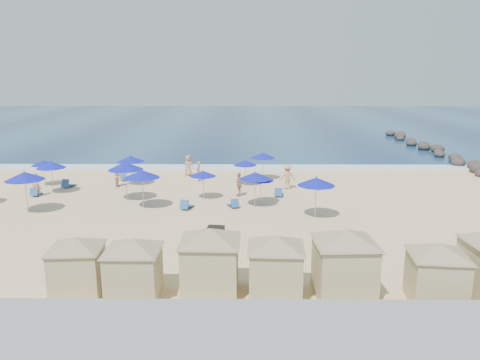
{
  "coord_description": "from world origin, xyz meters",
  "views": [
    {
      "loc": [
        3.61,
        -26.17,
        8.46
      ],
      "look_at": [
        3.39,
        3.0,
        1.74
      ],
      "focal_mm": 35.0,
      "sensor_mm": 36.0,
      "label": 1
    }
  ],
  "objects_px": {
    "cabana_4": "(345,254)",
    "beachgoer_4": "(189,166)",
    "cabana_5": "(437,266)",
    "beachgoer_0": "(37,185)",
    "umbrella_11": "(316,181)",
    "cabana_2": "(210,252)",
    "umbrella_10": "(261,178)",
    "cabana_3": "(276,258)",
    "beachgoer_1": "(119,176)",
    "umbrella_0": "(43,163)",
    "umbrella_7": "(245,163)",
    "rock_jetty": "(429,148)",
    "trash_bin": "(215,235)",
    "beachgoer_2": "(239,184)",
    "umbrella_5": "(125,166)",
    "beachgoer_5": "(198,171)",
    "umbrella_2": "(51,165)",
    "cabana_0": "(77,258)",
    "cabana_1": "(133,260)",
    "umbrella_4": "(131,159)",
    "umbrella_9": "(263,155)",
    "umbrella_12": "(203,174)",
    "umbrella_3": "(25,176)",
    "beachgoer_3": "(287,177)",
    "umbrella_6": "(142,174)",
    "umbrella_8": "(255,176)"
  },
  "relations": [
    {
      "from": "cabana_1",
      "to": "umbrella_2",
      "type": "xyz_separation_m",
      "value": [
        -9.49,
        15.86,
        0.57
      ]
    },
    {
      "from": "umbrella_3",
      "to": "umbrella_11",
      "type": "distance_m",
      "value": 17.58
    },
    {
      "from": "cabana_4",
      "to": "beachgoer_4",
      "type": "xyz_separation_m",
      "value": [
        -8.48,
        21.47,
        -0.81
      ]
    },
    {
      "from": "cabana_1",
      "to": "beachgoer_4",
      "type": "xyz_separation_m",
      "value": [
        -0.41,
        21.71,
        -0.62
      ]
    },
    {
      "from": "umbrella_0",
      "to": "beachgoer_1",
      "type": "distance_m",
      "value": 5.83
    },
    {
      "from": "umbrella_0",
      "to": "umbrella_7",
      "type": "height_order",
      "value": "umbrella_0"
    },
    {
      "from": "trash_bin",
      "to": "cabana_3",
      "type": "relative_size",
      "value": 0.2
    },
    {
      "from": "beachgoer_3",
      "to": "umbrella_6",
      "type": "bearing_deg",
      "value": 17.23
    },
    {
      "from": "cabana_5",
      "to": "umbrella_9",
      "type": "distance_m",
      "value": 21.53
    },
    {
      "from": "cabana_2",
      "to": "umbrella_10",
      "type": "bearing_deg",
      "value": 79.26
    },
    {
      "from": "cabana_2",
      "to": "beachgoer_4",
      "type": "bearing_deg",
      "value": 98.82
    },
    {
      "from": "cabana_4",
      "to": "umbrella_3",
      "type": "bearing_deg",
      "value": 147.91
    },
    {
      "from": "beachgoer_0",
      "to": "beachgoer_1",
      "type": "height_order",
      "value": "beachgoer_0"
    },
    {
      "from": "rock_jetty",
      "to": "beachgoer_1",
      "type": "height_order",
      "value": "beachgoer_1"
    },
    {
      "from": "trash_bin",
      "to": "umbrella_7",
      "type": "bearing_deg",
      "value": 90.1
    },
    {
      "from": "umbrella_0",
      "to": "umbrella_5",
      "type": "distance_m",
      "value": 8.49
    },
    {
      "from": "umbrella_8",
      "to": "beachgoer_5",
      "type": "distance_m",
      "value": 8.53
    },
    {
      "from": "cabana_2",
      "to": "cabana_3",
      "type": "relative_size",
      "value": 1.08
    },
    {
      "from": "umbrella_2",
      "to": "beachgoer_0",
      "type": "bearing_deg",
      "value": -130.19
    },
    {
      "from": "beachgoer_4",
      "to": "cabana_5",
      "type": "bearing_deg",
      "value": -101.38
    },
    {
      "from": "cabana_3",
      "to": "umbrella_2",
      "type": "relative_size",
      "value": 1.8
    },
    {
      "from": "umbrella_9",
      "to": "beachgoer_2",
      "type": "distance_m",
      "value": 5.64
    },
    {
      "from": "cabana_4",
      "to": "beachgoer_1",
      "type": "xyz_separation_m",
      "value": [
        -13.37,
        17.74,
        -0.86
      ]
    },
    {
      "from": "cabana_4",
      "to": "umbrella_3",
      "type": "xyz_separation_m",
      "value": [
        -17.18,
        10.77,
        0.64
      ]
    },
    {
      "from": "cabana_5",
      "to": "umbrella_2",
      "type": "distance_m",
      "value": 26.43
    },
    {
      "from": "beachgoer_1",
      "to": "cabana_5",
      "type": "bearing_deg",
      "value": -142.77
    },
    {
      "from": "umbrella_12",
      "to": "beachgoer_4",
      "type": "distance_m",
      "value": 7.61
    },
    {
      "from": "umbrella_9",
      "to": "cabana_1",
      "type": "bearing_deg",
      "value": -105.71
    },
    {
      "from": "umbrella_4",
      "to": "umbrella_11",
      "type": "height_order",
      "value": "umbrella_11"
    },
    {
      "from": "umbrella_10",
      "to": "beachgoer_1",
      "type": "distance_m",
      "value": 11.68
    },
    {
      "from": "trash_bin",
      "to": "umbrella_10",
      "type": "distance_m",
      "value": 7.87
    },
    {
      "from": "trash_bin",
      "to": "beachgoer_1",
      "type": "xyz_separation_m",
      "value": [
        -8.07,
        12.11,
        0.41
      ]
    },
    {
      "from": "umbrella_2",
      "to": "beachgoer_4",
      "type": "distance_m",
      "value": 10.87
    },
    {
      "from": "beachgoer_0",
      "to": "umbrella_11",
      "type": "bearing_deg",
      "value": -21.0
    },
    {
      "from": "trash_bin",
      "to": "beachgoer_2",
      "type": "height_order",
      "value": "beachgoer_2"
    },
    {
      "from": "umbrella_10",
      "to": "umbrella_12",
      "type": "bearing_deg",
      "value": 162.99
    },
    {
      "from": "rock_jetty",
      "to": "beachgoer_4",
      "type": "xyz_separation_m",
      "value": [
        -24.99,
        -12.81,
        0.52
      ]
    },
    {
      "from": "umbrella_2",
      "to": "cabana_1",
      "type": "bearing_deg",
      "value": -59.11
    },
    {
      "from": "cabana_0",
      "to": "cabana_5",
      "type": "xyz_separation_m",
      "value": [
        13.65,
        -0.71,
        0.04
      ]
    },
    {
      "from": "umbrella_0",
      "to": "umbrella_4",
      "type": "bearing_deg",
      "value": 1.64
    },
    {
      "from": "umbrella_0",
      "to": "umbrella_4",
      "type": "height_order",
      "value": "umbrella_4"
    },
    {
      "from": "rock_jetty",
      "to": "beachgoer_0",
      "type": "height_order",
      "value": "beachgoer_0"
    },
    {
      "from": "umbrella_10",
      "to": "cabana_5",
      "type": "bearing_deg",
      "value": -65.94
    },
    {
      "from": "umbrella_9",
      "to": "beachgoer_3",
      "type": "relative_size",
      "value": 1.21
    },
    {
      "from": "umbrella_3",
      "to": "umbrella_7",
      "type": "relative_size",
      "value": 1.33
    },
    {
      "from": "umbrella_2",
      "to": "beachgoer_4",
      "type": "xyz_separation_m",
      "value": [
        9.08,
        5.85,
        -1.19
      ]
    },
    {
      "from": "umbrella_11",
      "to": "beachgoer_0",
      "type": "height_order",
      "value": "umbrella_11"
    },
    {
      "from": "umbrella_7",
      "to": "umbrella_10",
      "type": "bearing_deg",
      "value": -78.93
    },
    {
      "from": "cabana_3",
      "to": "cabana_4",
      "type": "bearing_deg",
      "value": 1.59
    },
    {
      "from": "umbrella_5",
      "to": "beachgoer_5",
      "type": "distance_m",
      "value": 7.36
    }
  ]
}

